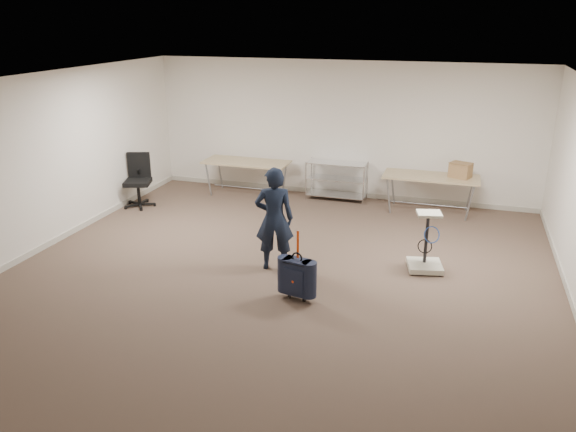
% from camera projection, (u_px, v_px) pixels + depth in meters
% --- Properties ---
extents(ground, '(9.00, 9.00, 0.00)m').
position_uv_depth(ground, '(271.00, 286.00, 7.97)').
color(ground, '#48372C').
rests_on(ground, ground).
extents(room_shell, '(8.00, 9.00, 9.00)m').
position_uv_depth(room_shell, '(298.00, 247.00, 9.19)').
color(room_shell, white).
rests_on(room_shell, ground).
extents(folding_table_left, '(1.80, 0.75, 0.73)m').
position_uv_depth(folding_table_left, '(246.00, 164.00, 11.82)').
color(folding_table_left, tan).
rests_on(folding_table_left, ground).
extents(folding_table_right, '(1.80, 0.75, 0.73)m').
position_uv_depth(folding_table_right, '(431.00, 178.00, 10.75)').
color(folding_table_right, tan).
rests_on(folding_table_right, ground).
extents(wire_shelf, '(1.22, 0.47, 0.80)m').
position_uv_depth(wire_shelf, '(337.00, 179.00, 11.59)').
color(wire_shelf, silver).
rests_on(wire_shelf, ground).
extents(person, '(0.66, 0.53, 1.58)m').
position_uv_depth(person, '(274.00, 219.00, 8.29)').
color(person, black).
rests_on(person, ground).
extents(suitcase, '(0.40, 0.28, 0.99)m').
position_uv_depth(suitcase, '(297.00, 277.00, 7.48)').
color(suitcase, black).
rests_on(suitcase, ground).
extents(office_chair, '(0.64, 0.64, 1.06)m').
position_uv_depth(office_chair, '(139.00, 190.00, 11.24)').
color(office_chair, black).
rests_on(office_chair, ground).
extents(equipment_cart, '(0.59, 0.59, 0.92)m').
position_uv_depth(equipment_cart, '(426.00, 255.00, 8.41)').
color(equipment_cart, '#F1E3CF').
rests_on(equipment_cart, ground).
extents(cardboard_box, '(0.45, 0.40, 0.28)m').
position_uv_depth(cardboard_box, '(461.00, 170.00, 10.59)').
color(cardboard_box, brown).
rests_on(cardboard_box, folding_table_right).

